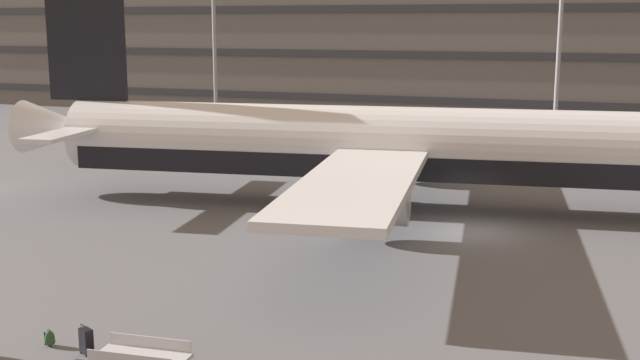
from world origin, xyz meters
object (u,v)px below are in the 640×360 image
Objects in this scene: backpack_small at (50,339)px; baggage_cart at (140,359)px; airliner at (399,147)px; suitcase_black at (86,341)px; backpack_teal at (111,352)px.

baggage_cart is (3.54, -0.67, 0.19)m from backpack_small.
suitcase_black is (-3.54, -21.33, -2.80)m from airliner.
backpack_teal is 1.45m from baggage_cart.
airliner is 90.34× the size of backpack_teal.
suitcase_black is 2.24m from baggage_cart.
backpack_small is at bearing 177.00° from backpack_teal.
airliner is at bearing 86.40° from baggage_cart.
suitcase_black is at bearing 165.58° from baggage_cart.
airliner reaches higher than suitcase_black.
airliner is 46.15× the size of suitcase_black.
suitcase_black is 0.87m from backpack_teal.
backpack_teal is at bearing -0.32° from suitcase_black.
backpack_small is at bearing 169.32° from baggage_cart.
suitcase_black is 1.96× the size of backpack_teal.
backpack_teal is 0.14× the size of baggage_cart.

